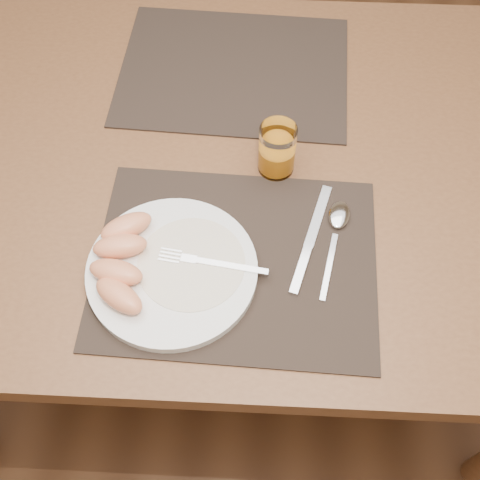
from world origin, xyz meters
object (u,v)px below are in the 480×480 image
Objects in this scene: placemat_near at (236,262)px; table at (232,184)px; placemat_far at (234,70)px; plate at (172,271)px; knife at (308,247)px; spoon at (338,222)px; fork at (204,261)px; juice_glass at (277,151)px.

table is at bearing 94.96° from placemat_near.
placemat_far is 0.47m from plate.
spoon is (0.05, 0.05, 0.00)m from knife.
plate is 0.29m from spoon.
table is at bearing 142.67° from spoon.
table is at bearing 72.09° from plate.
fork is (0.05, 0.01, 0.01)m from plate.
placemat_far is at bearing 118.02° from spoon.
placemat_near is (0.02, -0.22, 0.09)m from table.
juice_glass reaches higher than table.
placemat_far is 4.65× the size of juice_glass.
juice_glass reaches higher than placemat_far.
plate is at bearing -164.70° from fork.
knife is at bearing 14.94° from plate.
fork is at bearing 15.30° from plate.
knife reaches higher than placemat_far.
plate is at bearing -125.76° from juice_glass.
placemat_near is 0.06m from fork.
knife is at bearing -71.48° from juice_glass.
knife reaches higher than table.
knife is (0.14, -0.41, 0.00)m from placemat_far.
juice_glass reaches higher than plate.
placemat_far is (-0.03, 0.44, 0.00)m from placemat_near.
spoon reaches higher than knife.
placemat_near is 0.18m from spoon.
plate is 1.54× the size of fork.
knife is 0.07m from spoon.
table is 0.25m from spoon.
knife is (0.22, 0.06, -0.01)m from plate.
fork reaches higher than plate.
placemat_near is at bearing -86.58° from placemat_far.
spoon reaches higher than table.
placemat_near is 0.10m from plate.
placemat_near is at bearing 15.10° from fork.
juice_glass is (0.11, 0.21, 0.02)m from fork.
placemat_far is 2.35× the size of spoon.
juice_glass reaches higher than placemat_near.
juice_glass is at bearing 131.96° from spoon.
placemat_far is at bearing 93.42° from placemat_near.
juice_glass is at bearing -17.07° from table.
plate is at bearing -165.06° from knife.
fork reaches higher than table.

